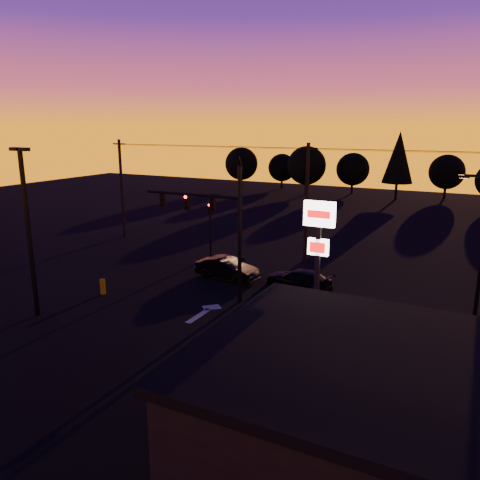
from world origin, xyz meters
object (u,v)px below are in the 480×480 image
at_px(parking_lot_light, 28,222).
at_px(bollard, 103,287).
at_px(car_right, 298,279).
at_px(pylon_sign, 318,241).
at_px(car_mid, 227,268).
at_px(suv_parked, 405,388).
at_px(secondary_signal, 210,222).
at_px(traffic_signal_mast, 216,218).

height_order(parking_lot_light, bollard, parking_lot_light).
bearing_deg(car_right, pylon_sign, 41.58).
distance_m(parking_lot_light, bollard, 6.42).
height_order(pylon_sign, car_right, pylon_sign).
relative_size(car_mid, suv_parked, 0.80).
height_order(car_mid, car_right, car_mid).
bearing_deg(parking_lot_light, car_right, 43.03).
distance_m(parking_lot_light, car_right, 16.20).
bearing_deg(secondary_signal, bollard, -99.09).
bearing_deg(suv_parked, secondary_signal, 147.20).
xyz_separation_m(secondary_signal, car_mid, (3.77, -4.09, -2.13)).
distance_m(secondary_signal, car_right, 9.92).
height_order(traffic_signal_mast, bollard, traffic_signal_mast).
distance_m(secondary_signal, car_mid, 5.95).
bearing_deg(pylon_sign, car_mid, 144.36).
xyz_separation_m(parking_lot_light, car_mid, (6.27, 10.40, -4.54)).
xyz_separation_m(bollard, car_right, (10.50, 6.41, 0.18)).
relative_size(traffic_signal_mast, car_right, 1.90).
distance_m(pylon_sign, car_mid, 10.96).
bearing_deg(car_mid, bollard, 142.62).
relative_size(parking_lot_light, bollard, 9.51).
relative_size(parking_lot_light, car_right, 2.02).
height_order(bollard, suv_parked, suv_parked).
distance_m(traffic_signal_mast, car_right, 6.85).
distance_m(bollard, car_right, 12.30).
bearing_deg(suv_parked, car_mid, 149.58).
bearing_deg(pylon_sign, traffic_signal_mast, 160.64).
height_order(traffic_signal_mast, pylon_sign, traffic_signal_mast).
xyz_separation_m(parking_lot_light, car_right, (11.36, 10.60, -4.61)).
xyz_separation_m(traffic_signal_mast, bollard, (-6.55, -2.80, -4.46)).
xyz_separation_m(pylon_sign, car_mid, (-8.23, 5.90, -4.18)).
bearing_deg(car_mid, parking_lot_light, 152.64).
bearing_deg(bollard, car_mid, 48.91).
xyz_separation_m(traffic_signal_mast, car_right, (3.95, 3.61, -4.28)).
bearing_deg(parking_lot_light, bollard, 78.49).
distance_m(bollard, suv_parked, 18.95).
bearing_deg(suv_parked, parking_lot_light, -171.95).
bearing_deg(pylon_sign, secondary_signal, 140.23).
xyz_separation_m(pylon_sign, car_right, (-3.14, 6.10, -4.26)).
bearing_deg(bollard, traffic_signal_mast, 23.14).
bearing_deg(traffic_signal_mast, pylon_sign, -19.36).
bearing_deg(car_right, suv_parked, 52.04).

